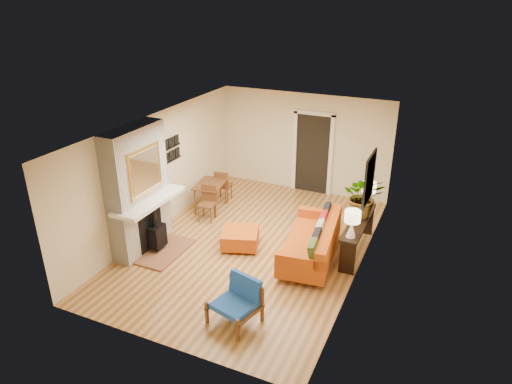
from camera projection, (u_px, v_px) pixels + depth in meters
room_shell at (319, 156)px, 11.12m from camera, size 6.50×6.50×6.50m
fireplace at (140, 193)px, 9.08m from camera, size 1.09×1.68×2.60m
sofa at (315, 242)px, 9.05m from camera, size 1.17×2.23×0.84m
ottoman at (240, 237)px, 9.52m from camera, size 0.94×0.94×0.37m
blue_chair at (238, 298)px, 7.35m from camera, size 0.86×0.84×0.74m
dining_table at (213, 189)px, 11.01m from camera, size 0.80×1.57×0.83m
console_table at (358, 227)px, 9.18m from camera, size 0.34×1.85×0.72m
lamp_near at (352, 221)px, 8.39m from camera, size 0.30×0.30×0.54m
lamp_far at (369, 191)px, 9.62m from camera, size 0.30×0.30×0.54m
houseplant at (363, 196)px, 9.13m from camera, size 0.96×0.89×0.88m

